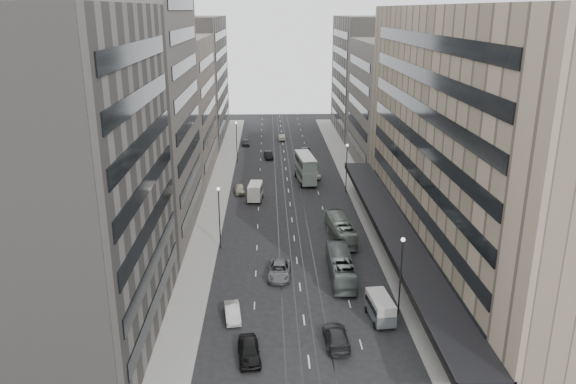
{
  "coord_description": "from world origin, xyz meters",
  "views": [
    {
      "loc": [
        -3.36,
        -55.16,
        29.49
      ],
      "look_at": [
        -0.73,
        17.89,
        5.66
      ],
      "focal_mm": 35.0,
      "sensor_mm": 36.0,
      "label": 1
    }
  ],
  "objects": [
    {
      "name": "lamp_right_near",
      "position": [
        9.7,
        -5.0,
        5.2
      ],
      "size": [
        0.44,
        0.44,
        8.32
      ],
      "color": "#262628",
      "rests_on": "ground"
    },
    {
      "name": "building_left_b",
      "position": [
        -21.5,
        19.0,
        17.0
      ],
      "size": [
        15.0,
        26.0,
        34.0
      ],
      "primitive_type": "cube",
      "color": "#544E49",
      "rests_on": "ground"
    },
    {
      "name": "sedan_0",
      "position": [
        -5.27,
        -12.35,
        0.81
      ],
      "size": [
        2.38,
        4.93,
        1.62
      ],
      "primitive_type": "imported",
      "rotation": [
        0.0,
        0.0,
        0.1
      ],
      "color": "black",
      "rests_on": "ground"
    },
    {
      "name": "ground",
      "position": [
        0.0,
        0.0,
        0.0
      ],
      "size": [
        220.0,
        220.0,
        0.0
      ],
      "primitive_type": "plane",
      "color": "black",
      "rests_on": "ground"
    },
    {
      "name": "bus_far",
      "position": [
        6.17,
        14.48,
        1.44
      ],
      "size": [
        3.31,
        10.49,
        2.87
      ],
      "primitive_type": "imported",
      "rotation": [
        0.0,
        0.0,
        3.23
      ],
      "color": "gray",
      "rests_on": "ground"
    },
    {
      "name": "building_left_d",
      "position": [
        -21.5,
        79.0,
        14.0
      ],
      "size": [
        15.0,
        38.0,
        28.0
      ],
      "primitive_type": "cube",
      "color": "#5E5A55",
      "rests_on": "ground"
    },
    {
      "name": "lamp_left_far",
      "position": [
        -9.7,
        55.0,
        5.2
      ],
      "size": [
        0.44,
        0.44,
        8.32
      ],
      "color": "#262628",
      "rests_on": "ground"
    },
    {
      "name": "sedan_8",
      "position": [
        -8.5,
        69.9,
        0.7
      ],
      "size": [
        1.93,
        4.2,
        1.39
      ],
      "primitive_type": "imported",
      "rotation": [
        0.0,
        0.0,
        0.07
      ],
      "color": "black",
      "rests_on": "ground"
    },
    {
      "name": "lamp_left_near",
      "position": [
        -9.7,
        12.0,
        5.2
      ],
      "size": [
        0.44,
        0.44,
        8.32
      ],
      "color": "#262628",
      "rests_on": "ground"
    },
    {
      "name": "sedan_3",
      "position": [
        2.71,
        -10.31,
        0.76
      ],
      "size": [
        2.28,
        5.29,
        1.52
      ],
      "primitive_type": "imported",
      "rotation": [
        0.0,
        0.0,
        3.17
      ],
      "color": "black",
      "rests_on": "ground"
    },
    {
      "name": "sedan_9",
      "position": [
        -0.18,
        75.1,
        0.7
      ],
      "size": [
        1.61,
        4.28,
        1.39
      ],
      "primitive_type": "imported",
      "rotation": [
        0.0,
        0.0,
        3.17
      ],
      "color": "#B4AC95",
      "rests_on": "ground"
    },
    {
      "name": "sedan_6",
      "position": [
        4.83,
        43.62,
        0.66
      ],
      "size": [
        2.54,
        4.92,
        1.33
      ],
      "primitive_type": "imported",
      "rotation": [
        0.0,
        0.0,
        3.21
      ],
      "color": "white",
      "rests_on": "ground"
    },
    {
      "name": "sidewalk_right",
      "position": [
        12.0,
        37.5,
        0.07
      ],
      "size": [
        4.0,
        125.0,
        0.15
      ],
      "primitive_type": "cube",
      "color": "gray",
      "rests_on": "ground"
    },
    {
      "name": "panel_van",
      "position": [
        -5.54,
        31.07,
        1.57
      ],
      "size": [
        2.59,
        4.69,
        2.84
      ],
      "rotation": [
        0.0,
        0.0,
        -0.1
      ],
      "color": "silver",
      "rests_on": "ground"
    },
    {
      "name": "vw_microbus",
      "position": [
        7.56,
        -6.21,
        1.39
      ],
      "size": [
        2.48,
        4.79,
        2.49
      ],
      "rotation": [
        0.0,
        0.0,
        0.1
      ],
      "color": "#4D5154",
      "rests_on": "ground"
    },
    {
      "name": "sedan_1",
      "position": [
        -7.14,
        -5.48,
        0.69
      ],
      "size": [
        2.01,
        4.32,
        1.37
      ],
      "primitive_type": "imported",
      "rotation": [
        0.0,
        0.0,
        0.14
      ],
      "color": "beige",
      "rests_on": "ground"
    },
    {
      "name": "sedan_7",
      "position": [
        4.43,
        61.28,
        0.79
      ],
      "size": [
        2.78,
        5.67,
        1.59
      ],
      "primitive_type": "imported",
      "rotation": [
        0.0,
        0.0,
        3.04
      ],
      "color": "#4D4D4F",
      "rests_on": "ground"
    },
    {
      "name": "department_store",
      "position": [
        21.45,
        8.0,
        14.95
      ],
      "size": [
        19.2,
        60.0,
        30.0
      ],
      "color": "gray",
      "rests_on": "ground"
    },
    {
      "name": "sidewalk_left",
      "position": [
        -12.0,
        37.5,
        0.07
      ],
      "size": [
        4.0,
        125.0,
        0.15
      ],
      "primitive_type": "cube",
      "color": "gray",
      "rests_on": "ground"
    },
    {
      "name": "double_decker",
      "position": [
        3.21,
        41.05,
        2.66
      ],
      "size": [
        3.58,
        9.22,
        4.92
      ],
      "rotation": [
        0.0,
        0.0,
        0.11
      ],
      "color": "gray",
      "rests_on": "ground"
    },
    {
      "name": "bus_near",
      "position": [
        4.76,
        3.09,
        1.47
      ],
      "size": [
        2.62,
        10.59,
        2.94
      ],
      "primitive_type": "imported",
      "rotation": [
        0.0,
        0.0,
        3.13
      ],
      "color": "slate",
      "rests_on": "ground"
    },
    {
      "name": "building_right_mid",
      "position": [
        21.5,
        52.0,
        12.0
      ],
      "size": [
        15.0,
        28.0,
        24.0
      ],
      "primitive_type": "cube",
      "color": "#544E49",
      "rests_on": "ground"
    },
    {
      "name": "building_right_far",
      "position": [
        21.5,
        82.0,
        14.0
      ],
      "size": [
        15.0,
        32.0,
        28.0
      ],
      "primitive_type": "cube",
      "color": "#5E5A55",
      "rests_on": "ground"
    },
    {
      "name": "building_left_c",
      "position": [
        -21.5,
        46.0,
        12.5
      ],
      "size": [
        15.0,
        28.0,
        25.0
      ],
      "primitive_type": "cube",
      "color": "slate",
      "rests_on": "ground"
    },
    {
      "name": "sedan_4",
      "position": [
        -8.25,
        34.93,
        0.7
      ],
      "size": [
        2.09,
        4.26,
        1.4
      ],
      "primitive_type": "imported",
      "rotation": [
        0.0,
        0.0,
        0.11
      ],
      "color": "#B0A792",
      "rests_on": "ground"
    },
    {
      "name": "lamp_right_far",
      "position": [
        9.7,
        35.0,
        5.2
      ],
      "size": [
        0.44,
        0.44,
        8.32
      ],
      "color": "#262628",
      "rests_on": "ground"
    },
    {
      "name": "sedan_2",
      "position": [
        -2.24,
        3.66,
        0.77
      ],
      "size": [
        2.99,
        5.72,
        1.54
      ],
      "primitive_type": "imported",
      "rotation": [
        0.0,
        0.0,
        -0.08
      ],
      "color": "slate",
      "rests_on": "ground"
    },
    {
      "name": "building_left_a",
      "position": [
        -21.5,
        -8.0,
        15.0
      ],
      "size": [
        15.0,
        28.0,
        30.0
      ],
      "primitive_type": "cube",
      "color": "#5E5A55",
      "rests_on": "ground"
    },
    {
      "name": "sedan_5",
      "position": [
        -3.35,
        57.95,
        0.72
      ],
      "size": [
        2.07,
        4.51,
        1.43
      ],
      "primitive_type": "imported",
      "rotation": [
        0.0,
        0.0,
        0.13
      ],
      "color": "black",
      "rests_on": "ground"
    }
  ]
}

